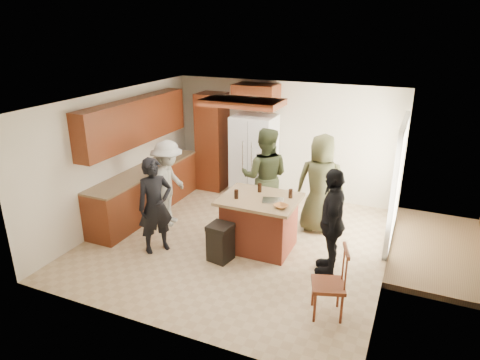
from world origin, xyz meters
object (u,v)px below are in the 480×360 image
at_px(refrigerator, 254,157).
at_px(trash_bin, 220,242).
at_px(person_front_left, 155,206).
at_px(kitchen_island, 259,223).
at_px(person_behind_right, 321,184).
at_px(spindle_chair, 330,285).
at_px(person_behind_left, 265,177).
at_px(person_counter, 168,183).
at_px(person_side_right, 332,222).

height_order(refrigerator, trash_bin, refrigerator).
height_order(person_front_left, kitchen_island, person_front_left).
bearing_deg(trash_bin, person_behind_right, 54.93).
bearing_deg(person_front_left, spindle_chair, -64.38).
xyz_separation_m(person_behind_right, kitchen_island, (-0.77, -1.08, -0.44)).
bearing_deg(person_behind_right, person_front_left, 31.26).
xyz_separation_m(person_behind_left, spindle_chair, (1.76, -2.27, -0.48)).
relative_size(kitchen_island, trash_bin, 2.03).
relative_size(person_behind_left, kitchen_island, 1.46).
height_order(kitchen_island, trash_bin, kitchen_island).
distance_m(person_behind_right, kitchen_island, 1.40).
xyz_separation_m(person_counter, refrigerator, (0.94, 1.97, 0.08)).
bearing_deg(person_front_left, trash_bin, -47.55).
bearing_deg(spindle_chair, person_side_right, 102.27).
bearing_deg(person_behind_left, person_behind_right, 173.57).
height_order(person_front_left, refrigerator, refrigerator).
relative_size(person_behind_left, person_side_right, 1.11).
xyz_separation_m(person_side_right, trash_bin, (-1.69, -0.38, -0.53)).
bearing_deg(person_behind_right, person_behind_left, -0.41).
height_order(person_behind_left, refrigerator, person_behind_left).
xyz_separation_m(person_front_left, person_behind_left, (1.29, 1.71, 0.12)).
xyz_separation_m(person_behind_right, refrigerator, (-1.74, 1.09, -0.01)).
xyz_separation_m(person_counter, spindle_chair, (3.40, -1.51, -0.37)).
xyz_separation_m(refrigerator, trash_bin, (0.54, -2.80, -0.58)).
bearing_deg(person_counter, kitchen_island, -102.59).
xyz_separation_m(person_behind_right, person_counter, (-2.68, -0.88, -0.09)).
bearing_deg(spindle_chair, refrigerator, 125.25).
bearing_deg(person_counter, refrigerator, -32.06).
distance_m(refrigerator, spindle_chair, 4.29).
xyz_separation_m(person_behind_right, spindle_chair, (0.72, -2.39, -0.46)).
bearing_deg(person_side_right, person_behind_left, -137.65).
height_order(person_front_left, spindle_chair, person_front_left).
relative_size(trash_bin, spindle_chair, 0.63).
distance_m(person_front_left, kitchen_island, 1.76).
bearing_deg(person_counter, person_behind_left, -71.77).
bearing_deg(person_counter, person_side_right, -104.53).
distance_m(person_front_left, spindle_chair, 3.12).
bearing_deg(person_behind_left, person_front_left, 39.99).
bearing_deg(person_counter, spindle_chair, -120.54).
distance_m(person_behind_right, person_counter, 2.82).
xyz_separation_m(person_behind_right, trash_bin, (-1.20, -1.70, -0.60)).
relative_size(person_counter, trash_bin, 2.61).
distance_m(person_counter, kitchen_island, 1.95).
relative_size(person_behind_left, trash_bin, 2.97).
xyz_separation_m(person_counter, kitchen_island, (1.91, -0.20, -0.35)).
bearing_deg(spindle_chair, person_counter, 156.07).
bearing_deg(spindle_chair, person_behind_right, 106.83).
distance_m(person_side_right, person_counter, 3.20).
bearing_deg(person_side_right, refrigerator, -146.68).
relative_size(person_behind_left, refrigerator, 1.04).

